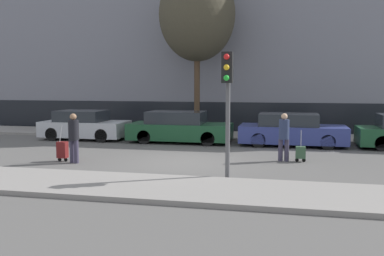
{
  "coord_description": "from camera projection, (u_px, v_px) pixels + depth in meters",
  "views": [
    {
      "loc": [
        3.35,
        -13.48,
        2.57
      ],
      "look_at": [
        -0.09,
        1.8,
        0.95
      ],
      "focal_mm": 40.0,
      "sensor_mm": 36.0,
      "label": 1
    }
  ],
  "objects": [
    {
      "name": "sidewalk_far",
      "position": [
        217.0,
        135.0,
        20.86
      ],
      "size": [
        28.0,
        3.0,
        0.12
      ],
      "color": "gray",
      "rests_on": "ground_plane"
    },
    {
      "name": "sidewalk_near",
      "position": [
        146.0,
        187.0,
        10.43
      ],
      "size": [
        28.0,
        2.5,
        0.12
      ],
      "color": "gray",
      "rests_on": "ground_plane"
    },
    {
      "name": "trolley_right",
      "position": [
        301.0,
        152.0,
        14.11
      ],
      "size": [
        0.34,
        0.29,
        1.05
      ],
      "color": "#335138",
      "rests_on": "ground_plane"
    },
    {
      "name": "ground_plane",
      "position": [
        183.0,
        162.0,
        14.08
      ],
      "size": [
        80.0,
        80.0,
        0.0
      ],
      "primitive_type": "plane",
      "color": "#565451"
    },
    {
      "name": "building_facade",
      "position": [
        227.0,
        29.0,
        23.45
      ],
      "size": [
        28.0,
        2.15,
        11.18
      ],
      "color": "slate",
      "rests_on": "ground_plane"
    },
    {
      "name": "pedestrian_right",
      "position": [
        284.0,
        134.0,
        14.16
      ],
      "size": [
        0.35,
        0.34,
        1.6
      ],
      "rotation": [
        0.0,
        0.0,
        3.15
      ],
      "color": "#383347",
      "rests_on": "ground_plane"
    },
    {
      "name": "pedestrian_left",
      "position": [
        74.0,
        135.0,
        13.85
      ],
      "size": [
        0.34,
        0.34,
        1.62
      ],
      "rotation": [
        0.0,
        0.0,
        -0.33
      ],
      "color": "#383347",
      "rests_on": "ground_plane"
    },
    {
      "name": "parked_car_0",
      "position": [
        84.0,
        126.0,
        19.9
      ],
      "size": [
        3.9,
        1.89,
        1.34
      ],
      "color": "#B7BABF",
      "rests_on": "ground_plane"
    },
    {
      "name": "traffic_light",
      "position": [
        227.0,
        89.0,
        11.14
      ],
      "size": [
        0.28,
        0.47,
        3.39
      ],
      "color": "#515154",
      "rests_on": "ground_plane"
    },
    {
      "name": "trolley_left",
      "position": [
        62.0,
        150.0,
        14.19
      ],
      "size": [
        0.34,
        0.29,
        1.2
      ],
      "color": "maroon",
      "rests_on": "ground_plane"
    },
    {
      "name": "parked_car_1",
      "position": [
        179.0,
        128.0,
        18.8
      ],
      "size": [
        4.48,
        1.83,
        1.37
      ],
      "color": "#194728",
      "rests_on": "ground_plane"
    },
    {
      "name": "bare_tree_near_crossing",
      "position": [
        197.0,
        15.0,
        20.64
      ],
      "size": [
        3.69,
        3.69,
        8.05
      ],
      "color": "#4C3826",
      "rests_on": "sidewalk_far"
    },
    {
      "name": "parked_car_2",
      "position": [
        291.0,
        131.0,
        17.8
      ],
      "size": [
        4.35,
        1.87,
        1.34
      ],
      "color": "navy",
      "rests_on": "ground_plane"
    }
  ]
}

